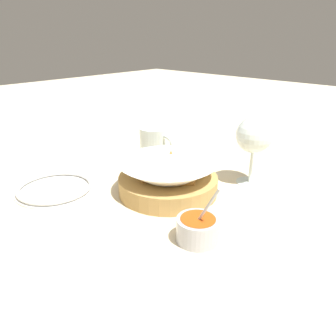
{
  "coord_description": "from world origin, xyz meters",
  "views": [
    {
      "loc": [
        0.44,
        -0.47,
        0.34
      ],
      "look_at": [
        -0.02,
        0.03,
        0.06
      ],
      "focal_mm": 35.0,
      "sensor_mm": 36.0,
      "label": 1
    }
  ],
  "objects_px": {
    "sauce_cup": "(198,228)",
    "side_plate": "(55,188)",
    "beer_mug": "(154,144)",
    "food_basket": "(168,179)",
    "wine_glass": "(254,137)"
  },
  "relations": [
    {
      "from": "sauce_cup",
      "to": "wine_glass",
      "type": "height_order",
      "value": "wine_glass"
    },
    {
      "from": "sauce_cup",
      "to": "beer_mug",
      "type": "height_order",
      "value": "sauce_cup"
    },
    {
      "from": "food_basket",
      "to": "sauce_cup",
      "type": "xyz_separation_m",
      "value": [
        0.17,
        -0.1,
        -0.01
      ]
    },
    {
      "from": "wine_glass",
      "to": "sauce_cup",
      "type": "bearing_deg",
      "value": -78.64
    },
    {
      "from": "wine_glass",
      "to": "beer_mug",
      "type": "relative_size",
      "value": 1.38
    },
    {
      "from": "wine_glass",
      "to": "side_plate",
      "type": "distance_m",
      "value": 0.48
    },
    {
      "from": "sauce_cup",
      "to": "beer_mug",
      "type": "xyz_separation_m",
      "value": [
        -0.35,
        0.25,
        0.02
      ]
    },
    {
      "from": "side_plate",
      "to": "beer_mug",
      "type": "bearing_deg",
      "value": 88.37
    },
    {
      "from": "sauce_cup",
      "to": "beer_mug",
      "type": "relative_size",
      "value": 0.97
    },
    {
      "from": "sauce_cup",
      "to": "side_plate",
      "type": "height_order",
      "value": "sauce_cup"
    },
    {
      "from": "side_plate",
      "to": "food_basket",
      "type": "bearing_deg",
      "value": 41.88
    },
    {
      "from": "side_plate",
      "to": "wine_glass",
      "type": "bearing_deg",
      "value": 48.93
    },
    {
      "from": "food_basket",
      "to": "sauce_cup",
      "type": "height_order",
      "value": "sauce_cup"
    },
    {
      "from": "food_basket",
      "to": "beer_mug",
      "type": "xyz_separation_m",
      "value": [
        -0.19,
        0.14,
        0.01
      ]
    },
    {
      "from": "beer_mug",
      "to": "side_plate",
      "type": "relative_size",
      "value": 0.67
    }
  ]
}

